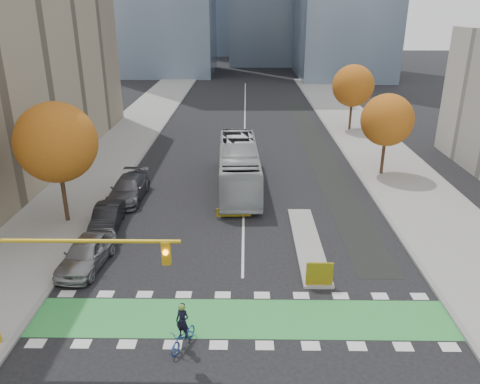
{
  "coord_description": "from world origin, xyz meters",
  "views": [
    {
      "loc": [
        0.14,
        -16.82,
        13.67
      ],
      "look_at": [
        -0.21,
        10.14,
        3.0
      ],
      "focal_mm": 35.0,
      "sensor_mm": 36.0,
      "label": 1
    }
  ],
  "objects_px": {
    "cyclist": "(183,333)",
    "parked_car_a": "(87,253)",
    "parked_car_c": "(129,189)",
    "parked_car_b": "(107,217)",
    "tree_west": "(56,142)",
    "hazard_board": "(319,274)",
    "tree_east_near": "(387,120)",
    "tree_east_far": "(353,86)",
    "traffic_signal_west": "(45,264)",
    "bus": "(239,166)"
  },
  "relations": [
    {
      "from": "tree_east_near",
      "to": "parked_car_c",
      "type": "distance_m",
      "value": 21.94
    },
    {
      "from": "cyclist",
      "to": "parked_car_b",
      "type": "bearing_deg",
      "value": 143.45
    },
    {
      "from": "parked_car_c",
      "to": "tree_east_far",
      "type": "bearing_deg",
      "value": 46.86
    },
    {
      "from": "traffic_signal_west",
      "to": "cyclist",
      "type": "bearing_deg",
      "value": 0.12
    },
    {
      "from": "tree_east_far",
      "to": "cyclist",
      "type": "xyz_separation_m",
      "value": [
        -15.0,
        -38.5,
        -4.52
      ]
    },
    {
      "from": "tree_east_far",
      "to": "parked_car_b",
      "type": "distance_m",
      "value": 34.68
    },
    {
      "from": "cyclist",
      "to": "parked_car_c",
      "type": "relative_size",
      "value": 0.37
    },
    {
      "from": "traffic_signal_west",
      "to": "parked_car_c",
      "type": "relative_size",
      "value": 1.46
    },
    {
      "from": "hazard_board",
      "to": "parked_car_b",
      "type": "bearing_deg",
      "value": 151.84
    },
    {
      "from": "tree_east_near",
      "to": "parked_car_b",
      "type": "height_order",
      "value": "tree_east_near"
    },
    {
      "from": "tree_west",
      "to": "cyclist",
      "type": "height_order",
      "value": "tree_west"
    },
    {
      "from": "parked_car_c",
      "to": "bus",
      "type": "bearing_deg",
      "value": 19.49
    },
    {
      "from": "hazard_board",
      "to": "bus",
      "type": "distance_m",
      "value": 15.41
    },
    {
      "from": "hazard_board",
      "to": "parked_car_b",
      "type": "xyz_separation_m",
      "value": [
        -13.0,
        6.96,
        -0.04
      ]
    },
    {
      "from": "parked_car_a",
      "to": "parked_car_c",
      "type": "height_order",
      "value": "parked_car_a"
    },
    {
      "from": "hazard_board",
      "to": "cyclist",
      "type": "distance_m",
      "value": 8.02
    },
    {
      "from": "parked_car_b",
      "to": "bus",
      "type": "bearing_deg",
      "value": 38.6
    },
    {
      "from": "traffic_signal_west",
      "to": "bus",
      "type": "distance_m",
      "value": 20.97
    },
    {
      "from": "tree_west",
      "to": "tree_east_near",
      "type": "height_order",
      "value": "tree_west"
    },
    {
      "from": "tree_east_far",
      "to": "parked_car_a",
      "type": "xyz_separation_m",
      "value": [
        -21.27,
        -31.84,
        -4.38
      ]
    },
    {
      "from": "tree_east_near",
      "to": "parked_car_c",
      "type": "height_order",
      "value": "tree_east_near"
    },
    {
      "from": "traffic_signal_west",
      "to": "parked_car_a",
      "type": "bearing_deg",
      "value": 97.14
    },
    {
      "from": "tree_east_near",
      "to": "parked_car_b",
      "type": "distance_m",
      "value": 23.99
    },
    {
      "from": "parked_car_c",
      "to": "parked_car_b",
      "type": "bearing_deg",
      "value": -91.64
    },
    {
      "from": "parked_car_b",
      "to": "tree_east_far",
      "type": "bearing_deg",
      "value": 47.73
    },
    {
      "from": "bus",
      "to": "tree_east_near",
      "type": "bearing_deg",
      "value": 11.48
    },
    {
      "from": "tree_west",
      "to": "parked_car_a",
      "type": "relative_size",
      "value": 1.63
    },
    {
      "from": "hazard_board",
      "to": "tree_east_far",
      "type": "relative_size",
      "value": 0.18
    },
    {
      "from": "hazard_board",
      "to": "tree_east_far",
      "type": "height_order",
      "value": "tree_east_far"
    },
    {
      "from": "hazard_board",
      "to": "tree_east_far",
      "type": "distance_m",
      "value": 35.13
    },
    {
      "from": "traffic_signal_west",
      "to": "parked_car_c",
      "type": "height_order",
      "value": "traffic_signal_west"
    },
    {
      "from": "tree_east_near",
      "to": "cyclist",
      "type": "xyz_separation_m",
      "value": [
        -14.5,
        -22.5,
        -4.14
      ]
    },
    {
      "from": "parked_car_a",
      "to": "parked_car_c",
      "type": "bearing_deg",
      "value": 95.87
    },
    {
      "from": "tree_east_near",
      "to": "parked_car_a",
      "type": "xyz_separation_m",
      "value": [
        -20.77,
        -15.84,
        -4.0
      ]
    },
    {
      "from": "cyclist",
      "to": "parked_car_b",
      "type": "relative_size",
      "value": 0.47
    },
    {
      "from": "tree_west",
      "to": "parked_car_b",
      "type": "height_order",
      "value": "tree_west"
    },
    {
      "from": "tree_east_near",
      "to": "tree_east_far",
      "type": "relative_size",
      "value": 0.92
    },
    {
      "from": "traffic_signal_west",
      "to": "parked_car_c",
      "type": "distance_m",
      "value": 16.99
    },
    {
      "from": "tree_east_near",
      "to": "tree_east_far",
      "type": "xyz_separation_m",
      "value": [
        0.5,
        16.0,
        0.38
      ]
    },
    {
      "from": "tree_east_near",
      "to": "bus",
      "type": "relative_size",
      "value": 0.55
    },
    {
      "from": "bus",
      "to": "parked_car_c",
      "type": "relative_size",
      "value": 2.21
    },
    {
      "from": "bus",
      "to": "traffic_signal_west",
      "type": "bearing_deg",
      "value": -113.51
    },
    {
      "from": "tree_west",
      "to": "hazard_board",
      "type": "bearing_deg",
      "value": -25.99
    },
    {
      "from": "cyclist",
      "to": "parked_car_a",
      "type": "bearing_deg",
      "value": 157.57
    },
    {
      "from": "tree_east_near",
      "to": "cyclist",
      "type": "relative_size",
      "value": 3.27
    },
    {
      "from": "tree_west",
      "to": "parked_car_a",
      "type": "xyz_separation_m",
      "value": [
        3.23,
        -5.84,
        -4.75
      ]
    },
    {
      "from": "tree_east_near",
      "to": "parked_car_b",
      "type": "bearing_deg",
      "value": -152.7
    },
    {
      "from": "parked_car_c",
      "to": "tree_west",
      "type": "bearing_deg",
      "value": -126.81
    },
    {
      "from": "tree_east_near",
      "to": "traffic_signal_west",
      "type": "height_order",
      "value": "tree_east_near"
    },
    {
      "from": "parked_car_a",
      "to": "parked_car_c",
      "type": "relative_size",
      "value": 0.87
    }
  ]
}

